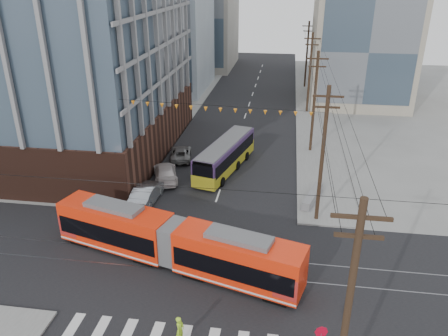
# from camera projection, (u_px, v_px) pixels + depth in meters

# --- Properties ---
(ground) EXTENTS (160.00, 160.00, 0.00)m
(ground) POSITION_uv_depth(u_px,v_px,m) (182.00, 302.00, 26.45)
(ground) COLOR slate
(office_building) EXTENTS (30.00, 25.00, 28.60)m
(office_building) POSITION_uv_depth(u_px,v_px,m) (17.00, 15.00, 44.26)
(office_building) COLOR #381E16
(office_building) RESTS_ON ground
(bg_bldg_nw_near) EXTENTS (18.00, 16.00, 18.00)m
(bg_bldg_nw_near) POSITION_uv_depth(u_px,v_px,m) (152.00, 34.00, 71.94)
(bg_bldg_nw_near) COLOR #8C99A5
(bg_bldg_nw_near) RESTS_ON ground
(bg_bldg_ne_near) EXTENTS (14.00, 14.00, 16.00)m
(bg_bldg_ne_near) POSITION_uv_depth(u_px,v_px,m) (361.00, 48.00, 64.36)
(bg_bldg_ne_near) COLOR gray
(bg_bldg_ne_near) RESTS_ON ground
(bg_bldg_nw_far) EXTENTS (16.00, 18.00, 20.00)m
(bg_bldg_nw_far) POSITION_uv_depth(u_px,v_px,m) (195.00, 17.00, 89.18)
(bg_bldg_nw_far) COLOR gray
(bg_bldg_nw_far) RESTS_ON ground
(bg_bldg_ne_far) EXTENTS (16.00, 16.00, 14.00)m
(bg_bldg_ne_far) POSITION_uv_depth(u_px,v_px,m) (357.00, 37.00, 82.55)
(bg_bldg_ne_far) COLOR #8C99A5
(bg_bldg_ne_far) RESTS_ON ground
(utility_pole_near) EXTENTS (0.30, 0.30, 11.00)m
(utility_pole_near) POSITION_uv_depth(u_px,v_px,m) (347.00, 318.00, 17.65)
(utility_pole_near) COLOR black
(utility_pole_near) RESTS_ON ground
(utility_pole_far) EXTENTS (0.30, 0.30, 11.00)m
(utility_pole_far) POSITION_uv_depth(u_px,v_px,m) (307.00, 55.00, 73.60)
(utility_pole_far) COLOR black
(utility_pole_far) RESTS_ON ground
(streetcar) EXTENTS (17.81, 7.34, 3.43)m
(streetcar) POSITION_uv_depth(u_px,v_px,m) (174.00, 242.00, 29.26)
(streetcar) COLOR red
(streetcar) RESTS_ON ground
(city_bus) EXTENTS (4.89, 11.06, 3.07)m
(city_bus) POSITION_uv_depth(u_px,v_px,m) (225.00, 156.00, 43.61)
(city_bus) COLOR #3A244F
(city_bus) RESTS_ON ground
(parked_car_silver) EXTENTS (1.95, 5.01, 1.62)m
(parked_car_silver) POSITION_uv_depth(u_px,v_px,m) (147.00, 193.00, 37.73)
(parked_car_silver) COLOR #8E949C
(parked_car_silver) RESTS_ON ground
(parked_car_white) EXTENTS (3.67, 5.59, 1.50)m
(parked_car_white) POSITION_uv_depth(u_px,v_px,m) (165.00, 173.00, 41.77)
(parked_car_white) COLOR beige
(parked_car_white) RESTS_ON ground
(parked_car_grey) EXTENTS (3.04, 5.00, 1.30)m
(parked_car_grey) POSITION_uv_depth(u_px,v_px,m) (181.00, 153.00, 46.48)
(parked_car_grey) COLOR slate
(parked_car_grey) RESTS_ON ground
(pedestrian) EXTENTS (0.49, 0.67, 1.70)m
(pedestrian) POSITION_uv_depth(u_px,v_px,m) (180.00, 330.00, 23.26)
(pedestrian) COLOR #ADE52A
(pedestrian) RESTS_ON ground
(jersey_barrier) EXTENTS (2.28, 4.57, 0.89)m
(jersey_barrier) POSITION_uv_depth(u_px,v_px,m) (312.00, 197.00, 37.91)
(jersey_barrier) COLOR slate
(jersey_barrier) RESTS_ON ground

